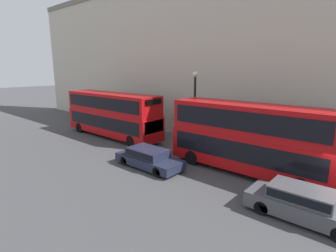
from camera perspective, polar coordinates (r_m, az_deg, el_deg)
bus_leading at (r=16.81m, az=17.17°, el=-2.03°), size 2.59×10.01×4.33m
bus_second_in_queue at (r=25.34m, az=-12.10°, el=2.80°), size 2.59×11.10×4.17m
car_dark_sedan at (r=13.12m, az=27.27°, el=-14.64°), size 1.79×4.70×1.43m
car_hatchback at (r=17.47m, az=-4.24°, el=-6.80°), size 1.90×4.74×1.27m
street_lamp at (r=21.09m, az=5.83°, el=5.34°), size 0.44×0.44×6.19m
pedestrian at (r=19.24m, az=23.34°, el=-5.86°), size 0.36×0.36×1.58m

